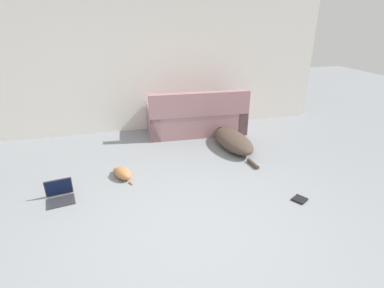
# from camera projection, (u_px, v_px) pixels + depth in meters

# --- Properties ---
(ground_plane) EXTENTS (20.00, 20.00, 0.00)m
(ground_plane) POSITION_uv_depth(u_px,v_px,m) (194.00, 235.00, 3.30)
(ground_plane) COLOR gray
(wall_back) EXTENTS (7.38, 0.06, 2.80)m
(wall_back) POSITION_uv_depth(u_px,v_px,m) (148.00, 61.00, 5.91)
(wall_back) COLOR silver
(wall_back) RESTS_ON ground_plane
(couch) EXTENTS (1.98, 0.88, 0.91)m
(couch) POSITION_uv_depth(u_px,v_px,m) (197.00, 119.00, 6.08)
(couch) COLOR #A3757A
(couch) RESTS_ON ground_plane
(dog) EXTENTS (0.60, 1.72, 0.29)m
(dog) POSITION_uv_depth(u_px,v_px,m) (231.00, 139.00, 5.50)
(dog) COLOR #4C3D33
(dog) RESTS_ON ground_plane
(cat) EXTENTS (0.34, 0.50, 0.16)m
(cat) POSITION_uv_depth(u_px,v_px,m) (122.00, 173.00, 4.44)
(cat) COLOR #BC7A47
(cat) RESTS_ON ground_plane
(laptop_open) EXTENTS (0.39, 0.36, 0.27)m
(laptop_open) POSITION_uv_depth(u_px,v_px,m) (60.00, 193.00, 3.92)
(laptop_open) COLOR #2D2D33
(laptop_open) RESTS_ON ground_plane
(book_black) EXTENTS (0.23, 0.22, 0.02)m
(book_black) POSITION_uv_depth(u_px,v_px,m) (300.00, 199.00, 3.92)
(book_black) COLOR black
(book_black) RESTS_ON ground_plane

